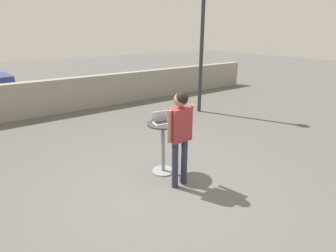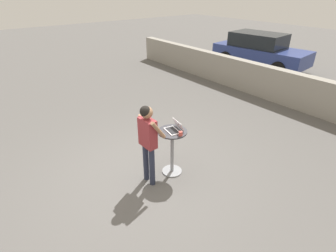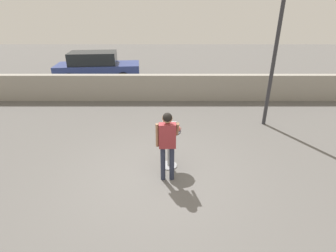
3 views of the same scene
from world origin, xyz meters
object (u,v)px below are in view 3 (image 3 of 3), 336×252
parked_car_near_street (96,67)px  street_lamp (278,31)px  standing_person (167,139)px  laptop (168,128)px  cafe_table (168,145)px  coffee_mug (178,129)px

parked_car_near_street → street_lamp: (7.13, -5.75, 2.23)m
standing_person → parked_car_near_street: standing_person is taller
laptop → cafe_table: bearing=-100.9°
cafe_table → street_lamp: street_lamp is taller
cafe_table → parked_car_near_street: (-3.83, 8.41, 0.19)m
coffee_mug → standing_person: standing_person is taller
coffee_mug → street_lamp: size_ratio=0.02×
laptop → street_lamp: street_lamp is taller
laptop → standing_person: standing_person is taller
parked_car_near_street → street_lamp: street_lamp is taller
standing_person → parked_car_near_street: size_ratio=0.37×
street_lamp → laptop: bearing=-141.5°
laptop → coffee_mug: laptop is taller
street_lamp → coffee_mug: bearing=-139.2°
cafe_table → coffee_mug: bearing=2.3°
coffee_mug → standing_person: bearing=-115.6°
cafe_table → coffee_mug: size_ratio=9.33×
street_lamp → standing_person: bearing=-136.0°
cafe_table → standing_person: 0.72m
cafe_table → parked_car_near_street: 9.24m
laptop → street_lamp: bearing=38.5°
parked_car_near_street → street_lamp: 9.43m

